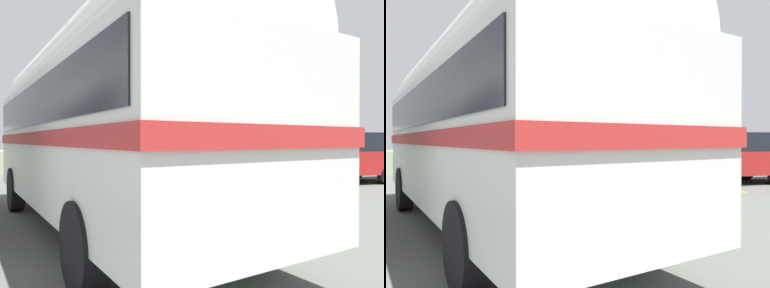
# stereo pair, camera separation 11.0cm
# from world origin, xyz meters

# --- Properties ---
(ground) EXTENTS (32.00, 26.00, 0.02)m
(ground) POSITION_xyz_m (0.00, 0.00, 0.01)
(ground) COLOR #535651
(breakwater) EXTENTS (31.36, 2.30, 2.39)m
(breakwater) POSITION_xyz_m (-0.03, 11.80, 0.73)
(breakwater) COLOR #AEB593
(breakwater) RESTS_ON ground
(parking_lines) EXTENTS (7.92, 4.40, 0.01)m
(parking_lines) POSITION_xyz_m (7.24, 3.50, 0.02)
(parking_lines) COLOR gold
(parking_lines) RESTS_ON ground
(vintage_coach) EXTENTS (4.57, 8.91, 3.70)m
(vintage_coach) POSITION_xyz_m (-1.70, -0.89, 2.05)
(vintage_coach) COLOR black
(vintage_coach) RESTS_ON ground
(parked_car_nearest) EXTENTS (4.22, 2.02, 1.86)m
(parked_car_nearest) POSITION_xyz_m (4.70, 3.52, 0.97)
(parked_car_nearest) COLOR black
(parked_car_nearest) RESTS_ON ground
(parked_car_middle) EXTENTS (4.12, 1.76, 1.86)m
(parked_car_middle) POSITION_xyz_m (7.27, 3.37, 0.97)
(parked_car_middle) COLOR black
(parked_car_middle) RESTS_ON ground
(lamp_post) EXTENTS (0.85, 0.99, 5.52)m
(lamp_post) POSITION_xyz_m (2.53, 5.78, 3.16)
(lamp_post) COLOR #5B5B60
(lamp_post) RESTS_ON ground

